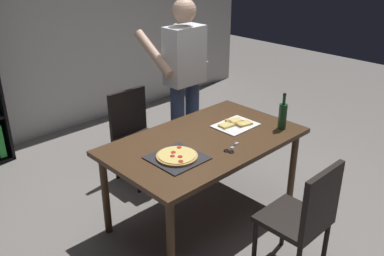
% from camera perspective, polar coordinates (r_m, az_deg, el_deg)
% --- Properties ---
extents(ground_plane, '(12.00, 12.00, 0.00)m').
position_cam_1_polar(ground_plane, '(3.77, 1.61, -11.85)').
color(ground_plane, gray).
extents(back_wall, '(6.40, 0.10, 2.80)m').
position_cam_1_polar(back_wall, '(5.27, -19.37, 13.99)').
color(back_wall, silver).
rests_on(back_wall, ground_plane).
extents(dining_table, '(1.61, 0.95, 0.75)m').
position_cam_1_polar(dining_table, '(3.41, 1.74, -2.64)').
color(dining_table, '#4C331E').
rests_on(dining_table, ground_plane).
extents(chair_near_camera, '(0.42, 0.42, 0.90)m').
position_cam_1_polar(chair_near_camera, '(3.00, 15.16, -11.38)').
color(chair_near_camera, black).
rests_on(chair_near_camera, ground_plane).
extents(chair_far_side, '(0.42, 0.42, 0.90)m').
position_cam_1_polar(chair_far_side, '(4.15, -7.79, -0.29)').
color(chair_far_side, black).
rests_on(chair_far_side, ground_plane).
extents(person_serving_pizza, '(0.55, 0.54, 1.75)m').
position_cam_1_polar(person_serving_pizza, '(4.08, -1.14, 6.85)').
color(person_serving_pizza, '#38476B').
rests_on(person_serving_pizza, ground_plane).
extents(pepperoni_pizza_on_tray, '(0.37, 0.37, 0.04)m').
position_cam_1_polar(pepperoni_pizza_on_tray, '(3.08, -2.07, -3.95)').
color(pepperoni_pizza_on_tray, '#2D2D33').
rests_on(pepperoni_pizza_on_tray, dining_table).
extents(pizza_slices_on_towel, '(0.36, 0.28, 0.03)m').
position_cam_1_polar(pizza_slices_on_towel, '(3.64, 5.90, 0.50)').
color(pizza_slices_on_towel, white).
rests_on(pizza_slices_on_towel, dining_table).
extents(wine_bottle, '(0.07, 0.07, 0.32)m').
position_cam_1_polar(wine_bottle, '(3.61, 12.27, 1.68)').
color(wine_bottle, '#194723').
rests_on(wine_bottle, dining_table).
extents(kitchen_scissors, '(0.20, 0.11, 0.01)m').
position_cam_1_polar(kitchen_scissors, '(3.22, 5.34, -2.87)').
color(kitchen_scissors, silver).
rests_on(kitchen_scissors, dining_table).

